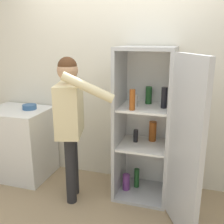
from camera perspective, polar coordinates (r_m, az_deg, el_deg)
The scene contains 6 objects.
ground_plane at distance 2.78m, azimuth -3.72°, elevation -22.99°, with size 12.00×12.00×0.00m, color tan.
wall_back at distance 3.13m, azimuth 2.27°, elevation 7.26°, with size 7.00×0.06×2.55m.
refrigerator at distance 2.77m, azimuth 8.85°, elevation -3.68°, with size 0.89×1.07×1.66m.
person at distance 2.74m, azimuth -9.06°, elevation -0.30°, with size 0.70×0.55×1.57m.
counter at distance 3.59m, azimuth -19.35°, elevation -6.32°, with size 0.75×0.61×0.89m.
bowl at distance 3.40m, azimuth -17.52°, elevation 1.06°, with size 0.17×0.17×0.06m.
Camera 1 is at (0.80, -2.02, 1.74)m, focal length 42.00 mm.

